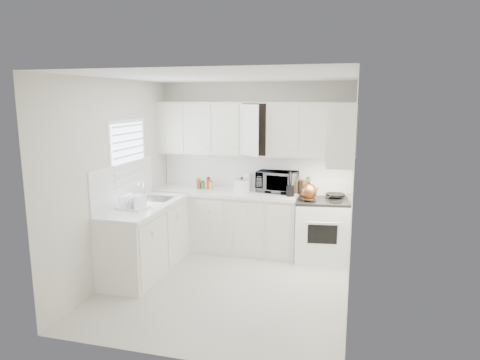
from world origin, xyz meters
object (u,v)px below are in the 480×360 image
(stove, at_px, (321,221))
(rice_cooker, at_px, (242,185))
(microwave, at_px, (277,179))
(utensil_crock, at_px, (290,184))
(tea_kettle, at_px, (309,190))
(dish_rack, at_px, (132,201))

(stove, bearing_deg, rice_cooker, 171.63)
(microwave, relative_size, utensil_crock, 1.54)
(tea_kettle, bearing_deg, utensil_crock, 166.98)
(utensil_crock, bearing_deg, dish_rack, -146.24)
(rice_cooker, distance_m, utensil_crock, 0.76)
(microwave, height_order, dish_rack, microwave)
(stove, distance_m, dish_rack, 2.71)
(tea_kettle, xyz_separation_m, utensil_crock, (-0.28, 0.09, 0.07))
(microwave, relative_size, rice_cooker, 2.48)
(stove, bearing_deg, utensil_crock, -178.91)
(dish_rack, bearing_deg, utensil_crock, 42.04)
(utensil_crock, height_order, dish_rack, utensil_crock)
(tea_kettle, distance_m, rice_cooker, 1.04)
(microwave, height_order, utensil_crock, microwave)
(microwave, xyz_separation_m, dish_rack, (-1.63, -1.50, -0.09))
(dish_rack, bearing_deg, tea_kettle, 36.64)
(stove, xyz_separation_m, utensil_crock, (-0.46, -0.07, 0.56))
(tea_kettle, xyz_separation_m, microwave, (-0.51, 0.35, 0.07))
(tea_kettle, bearing_deg, microwave, 150.84)
(stove, distance_m, tea_kettle, 0.55)
(microwave, relative_size, dish_rack, 1.56)
(tea_kettle, bearing_deg, stove, 46.58)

